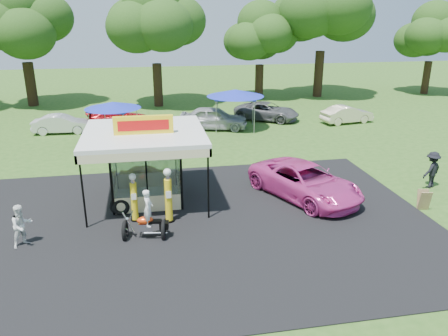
{
  "coord_description": "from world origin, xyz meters",
  "views": [
    {
      "loc": [
        -1.86,
        -14.5,
        8.42
      ],
      "look_at": [
        1.51,
        4.0,
        1.72
      ],
      "focal_mm": 35.0,
      "sensor_mm": 36.0,
      "label": 1
    }
  ],
  "objects_px": {
    "bg_car_a": "(62,124)",
    "tent_west": "(113,106)",
    "kiosk_car": "(147,174)",
    "bg_car_e": "(347,114)",
    "bg_car_c": "(214,118)",
    "tent_east": "(235,93)",
    "bg_car_b": "(119,118)",
    "spectator_east_a": "(432,170)",
    "gas_station_kiosk": "(146,164)",
    "spectator_west": "(22,226)",
    "gas_pump_right": "(168,197)",
    "gas_pump_left": "(134,199)",
    "a_frame_sign": "(424,200)",
    "motorcycle": "(147,219)",
    "bg_car_d": "(267,111)",
    "pink_sedan": "(305,181)"
  },
  "relations": [
    {
      "from": "spectator_west",
      "to": "tent_west",
      "type": "bearing_deg",
      "value": 40.01
    },
    {
      "from": "kiosk_car",
      "to": "tent_east",
      "type": "xyz_separation_m",
      "value": [
        6.83,
        10.29,
        2.25
      ]
    },
    {
      "from": "gas_pump_right",
      "to": "spectator_east_a",
      "type": "distance_m",
      "value": 13.41
    },
    {
      "from": "gas_pump_left",
      "to": "bg_car_b",
      "type": "height_order",
      "value": "gas_pump_left"
    },
    {
      "from": "motorcycle",
      "to": "a_frame_sign",
      "type": "relative_size",
      "value": 2.35
    },
    {
      "from": "gas_pump_left",
      "to": "a_frame_sign",
      "type": "distance_m",
      "value": 12.87
    },
    {
      "from": "motorcycle",
      "to": "spectator_east_a",
      "type": "height_order",
      "value": "motorcycle"
    },
    {
      "from": "gas_station_kiosk",
      "to": "spectator_east_a",
      "type": "relative_size",
      "value": 2.86
    },
    {
      "from": "a_frame_sign",
      "to": "tent_west",
      "type": "distance_m",
      "value": 20.39
    },
    {
      "from": "spectator_west",
      "to": "bg_car_c",
      "type": "height_order",
      "value": "bg_car_c"
    },
    {
      "from": "spectator_west",
      "to": "bg_car_c",
      "type": "bearing_deg",
      "value": 18.86
    },
    {
      "from": "gas_pump_left",
      "to": "bg_car_b",
      "type": "distance_m",
      "value": 17.11
    },
    {
      "from": "a_frame_sign",
      "to": "bg_car_c",
      "type": "relative_size",
      "value": 0.18
    },
    {
      "from": "gas_pump_right",
      "to": "gas_station_kiosk",
      "type": "bearing_deg",
      "value": 108.33
    },
    {
      "from": "kiosk_car",
      "to": "tent_west",
      "type": "height_order",
      "value": "tent_west"
    },
    {
      "from": "kiosk_car",
      "to": "spectator_east_a",
      "type": "distance_m",
      "value": 14.54
    },
    {
      "from": "bg_car_e",
      "to": "gas_pump_left",
      "type": "bearing_deg",
      "value": 121.76
    },
    {
      "from": "pink_sedan",
      "to": "bg_car_b",
      "type": "height_order",
      "value": "pink_sedan"
    },
    {
      "from": "pink_sedan",
      "to": "bg_car_c",
      "type": "xyz_separation_m",
      "value": [
        -2.22,
        13.75,
        0.04
      ]
    },
    {
      "from": "gas_pump_left",
      "to": "tent_west",
      "type": "xyz_separation_m",
      "value": [
        -1.51,
        13.25,
        1.38
      ]
    },
    {
      "from": "spectator_east_a",
      "to": "bg_car_a",
      "type": "distance_m",
      "value": 24.89
    },
    {
      "from": "gas_pump_left",
      "to": "tent_west",
      "type": "bearing_deg",
      "value": 96.51
    },
    {
      "from": "gas_pump_right",
      "to": "tent_west",
      "type": "bearing_deg",
      "value": 102.19
    },
    {
      "from": "gas_pump_left",
      "to": "motorcycle",
      "type": "height_order",
      "value": "gas_pump_left"
    },
    {
      "from": "kiosk_car",
      "to": "bg_car_e",
      "type": "xyz_separation_m",
      "value": [
        16.08,
        10.51,
        0.22
      ]
    },
    {
      "from": "bg_car_b",
      "to": "gas_pump_right",
      "type": "bearing_deg",
      "value": -174.2
    },
    {
      "from": "gas_pump_right",
      "to": "motorcycle",
      "type": "distance_m",
      "value": 1.61
    },
    {
      "from": "tent_west",
      "to": "spectator_west",
      "type": "bearing_deg",
      "value": -100.28
    },
    {
      "from": "kiosk_car",
      "to": "bg_car_b",
      "type": "relative_size",
      "value": 0.59
    },
    {
      "from": "gas_station_kiosk",
      "to": "kiosk_car",
      "type": "xyz_separation_m",
      "value": [
        -0.0,
        2.21,
        -1.3
      ]
    },
    {
      "from": "spectator_east_a",
      "to": "bg_car_b",
      "type": "bearing_deg",
      "value": -70.1
    },
    {
      "from": "pink_sedan",
      "to": "spectator_east_a",
      "type": "distance_m",
      "value": 6.76
    },
    {
      "from": "gas_pump_left",
      "to": "bg_car_d",
      "type": "bearing_deg",
      "value": 58.27
    },
    {
      "from": "gas_station_kiosk",
      "to": "tent_east",
      "type": "relative_size",
      "value": 1.25
    },
    {
      "from": "gas_pump_right",
      "to": "bg_car_c",
      "type": "bearing_deg",
      "value": 74.06
    },
    {
      "from": "motorcycle",
      "to": "bg_car_d",
      "type": "bearing_deg",
      "value": 69.36
    },
    {
      "from": "spectator_west",
      "to": "gas_pump_right",
      "type": "bearing_deg",
      "value": -29.33
    },
    {
      "from": "spectator_west",
      "to": "bg_car_e",
      "type": "relative_size",
      "value": 0.4
    },
    {
      "from": "pink_sedan",
      "to": "bg_car_a",
      "type": "relative_size",
      "value": 1.43
    },
    {
      "from": "gas_pump_right",
      "to": "spectator_east_a",
      "type": "xyz_separation_m",
      "value": [
        13.32,
        1.57,
        -0.21
      ]
    },
    {
      "from": "gas_pump_right",
      "to": "bg_car_d",
      "type": "height_order",
      "value": "gas_pump_right"
    },
    {
      "from": "gas_station_kiosk",
      "to": "bg_car_a",
      "type": "distance_m",
      "value": 14.86
    },
    {
      "from": "kiosk_car",
      "to": "bg_car_d",
      "type": "xyz_separation_m",
      "value": [
        9.99,
        12.63,
        0.25
      ]
    },
    {
      "from": "kiosk_car",
      "to": "bg_car_d",
      "type": "bearing_deg",
      "value": -38.33
    },
    {
      "from": "bg_car_c",
      "to": "tent_east",
      "type": "xyz_separation_m",
      "value": [
        1.62,
        -0.17,
        1.86
      ]
    },
    {
      "from": "a_frame_sign",
      "to": "tent_east",
      "type": "bearing_deg",
      "value": 119.96
    },
    {
      "from": "gas_station_kiosk",
      "to": "tent_west",
      "type": "height_order",
      "value": "gas_station_kiosk"
    },
    {
      "from": "gas_pump_left",
      "to": "bg_car_b",
      "type": "xyz_separation_m",
      "value": [
        -1.41,
        17.04,
        -0.34
      ]
    },
    {
      "from": "bg_car_a",
      "to": "tent_west",
      "type": "relative_size",
      "value": 1.09
    },
    {
      "from": "tent_east",
      "to": "bg_car_b",
      "type": "bearing_deg",
      "value": 165.25
    }
  ]
}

